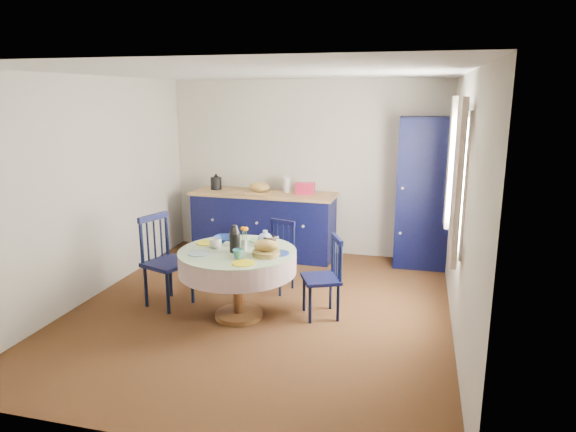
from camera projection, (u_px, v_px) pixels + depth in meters
The scene contains 17 objects.
floor at pixel (261, 310), 5.59m from camera, with size 4.50×4.50×0.00m, color black.
ceiling at pixel (258, 72), 5.01m from camera, with size 4.50×4.50×0.00m, color white.
wall_back at pixel (306, 168), 7.42m from camera, with size 4.00×0.02×2.50m, color beige.
wall_left at pixel (90, 189), 5.79m from camera, with size 0.02×4.50×2.50m, color beige.
wall_right at pixel (462, 208), 4.82m from camera, with size 0.02×4.50×2.50m, color beige.
window at pixel (457, 174), 5.05m from camera, with size 0.10×1.74×1.45m.
kitchen_counter at pixel (264, 223), 7.41m from camera, with size 2.09×0.70×1.17m.
pantry_cabinet at pixel (423, 193), 6.84m from camera, with size 0.71×0.53×2.01m.
dining_table at pixel (239, 262), 5.28m from camera, with size 1.21×1.21×1.01m.
chair_left at pixel (165, 260), 5.65m from camera, with size 0.56×0.57×1.01m.
chair_far at pixel (277, 255), 6.11m from camera, with size 0.46×0.45×0.83m.
chair_right at pixel (324, 277), 5.35m from camera, with size 0.49×0.50×0.86m.
mug_a at pixel (216, 243), 5.33m from camera, with size 0.12×0.12×0.10m, color silver.
mug_b at pixel (238, 254), 4.98m from camera, with size 0.10×0.10×0.10m, color #2E6E75.
mug_c at pixel (270, 241), 5.39m from camera, with size 0.14×0.14×0.11m, color black.
mug_d at pixel (235, 235), 5.65m from camera, with size 0.10×0.10×0.09m, color silver.
cobalt_bowl at pixel (225, 239), 5.55m from camera, with size 0.25×0.25×0.06m, color navy.
Camera 1 is at (1.59, -4.96, 2.30)m, focal length 32.00 mm.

